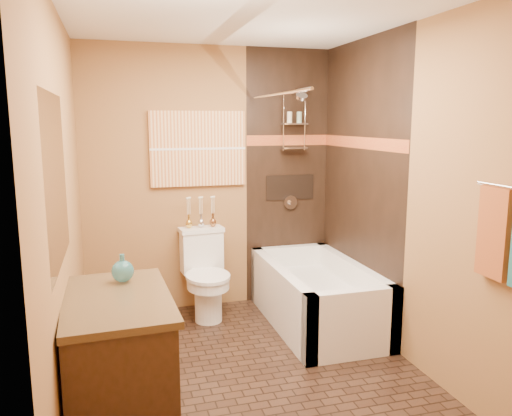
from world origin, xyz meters
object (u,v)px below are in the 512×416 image
object	(u,v)px
sunset_painting	(198,149)
vanity	(119,366)
bathtub	(317,300)
toilet	(205,274)

from	to	relation	value
sunset_painting	vanity	world-z (taller)	sunset_painting
sunset_painting	bathtub	xyz separation A→B (m)	(0.92, -0.73, -1.33)
toilet	vanity	world-z (taller)	vanity
toilet	vanity	bearing A→B (deg)	-121.74
toilet	vanity	distance (m)	1.83
sunset_painting	vanity	xyz separation A→B (m)	(-0.80, -1.91, -1.13)
sunset_painting	toilet	size ratio (longest dim) A/B	1.11
sunset_painting	vanity	distance (m)	2.36
bathtub	sunset_painting	bearing A→B (deg)	141.85
sunset_painting	bathtub	world-z (taller)	sunset_painting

